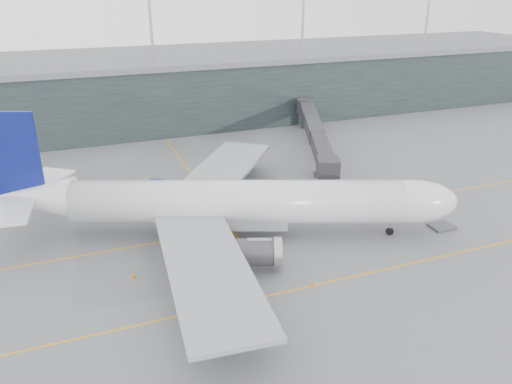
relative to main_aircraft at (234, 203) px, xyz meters
name	(u,v)px	position (x,y,z in m)	size (l,w,h in m)	color
ground	(189,223)	(-4.92, 5.61, -4.70)	(320.00, 320.00, 0.00)	#5D5D62
taxiline_a	(196,236)	(-4.92, 1.61, -4.69)	(160.00, 0.25, 0.02)	orange
taxiline_b	(234,303)	(-4.92, -14.39, -4.69)	(160.00, 0.25, 0.02)	orange
taxiline_lead_main	(189,171)	(0.08, 25.61, -4.69)	(0.25, 60.00, 0.02)	orange
terminal	(127,89)	(-4.92, 63.61, 2.91)	(240.00, 36.00, 29.00)	black
main_aircraft	(234,203)	(0.00, 0.00, 0.00)	(57.69, 53.26, 16.77)	silver
jet_bridge	(301,127)	(23.32, 28.60, 0.22)	(18.57, 43.96, 6.57)	#29282D
gse_cart	(392,209)	(23.02, -2.19, -3.75)	(2.73, 1.95, 1.72)	#A60D0B
baggage_dolly	(442,226)	(27.17, -8.07, -4.52)	(3.16, 2.53, 0.32)	#3D3D43
uld_a	(147,196)	(-9.03, 15.29, -3.81)	(2.21, 1.96, 1.70)	#3A393E
uld_b	(155,186)	(-7.19, 18.01, -3.63)	(2.77, 2.55, 2.04)	#3A393E
uld_c	(172,188)	(-4.79, 16.63, -3.79)	(1.94, 1.56, 1.75)	#3A393E
cone_nose	(418,203)	(28.89, -0.66, -4.39)	(0.39, 0.39, 0.62)	orange
cone_wing_stbd	(313,284)	(4.24, -14.51, -4.39)	(0.40, 0.40, 0.63)	#F8610D
cone_wing_port	(215,189)	(1.88, 15.43, -4.40)	(0.39, 0.39, 0.61)	orange
cone_tail	(133,275)	(-14.17, -5.70, -4.31)	(0.50, 0.50, 0.79)	orange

